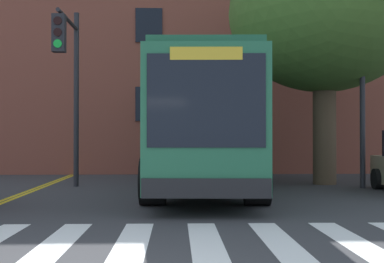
% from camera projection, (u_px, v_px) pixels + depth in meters
% --- Properties ---
extents(crosswalk, '(10.01, 4.25, 0.01)m').
position_uv_depth(crosswalk, '(90.00, 249.00, 7.18)').
color(crosswalk, white).
rests_on(crosswalk, ground).
extents(lane_line_yellow_inner, '(0.12, 36.00, 0.01)m').
position_uv_depth(lane_line_yellow_inner, '(69.00, 176.00, 21.04)').
color(lane_line_yellow_inner, gold).
rests_on(lane_line_yellow_inner, ground).
extents(lane_line_yellow_outer, '(0.12, 36.00, 0.01)m').
position_uv_depth(lane_line_yellow_outer, '(73.00, 176.00, 21.05)').
color(lane_line_yellow_outer, gold).
rests_on(lane_line_yellow_outer, ground).
extents(city_bus, '(3.23, 11.17, 3.43)m').
position_uv_depth(city_bus, '(203.00, 125.00, 15.22)').
color(city_bus, '#28704C').
rests_on(city_bus, ground).
extents(traffic_light_overhead, '(0.34, 2.67, 5.36)m').
position_uv_depth(traffic_light_overhead, '(69.00, 68.00, 15.42)').
color(traffic_light_overhead, '#28282D').
rests_on(traffic_light_overhead, ground).
extents(street_tree_curbside_large, '(6.49, 7.03, 8.13)m').
position_uv_depth(street_tree_curbside_large, '(324.00, 14.00, 17.30)').
color(street_tree_curbside_large, brown).
rests_on(street_tree_curbside_large, ground).
extents(building_facade, '(29.37, 7.90, 11.56)m').
position_uv_depth(building_facade, '(152.00, 49.00, 25.79)').
color(building_facade, brown).
rests_on(building_facade, ground).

